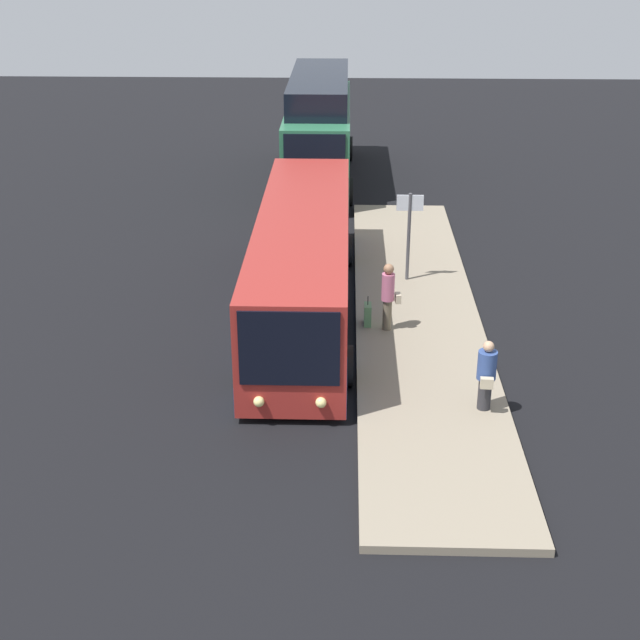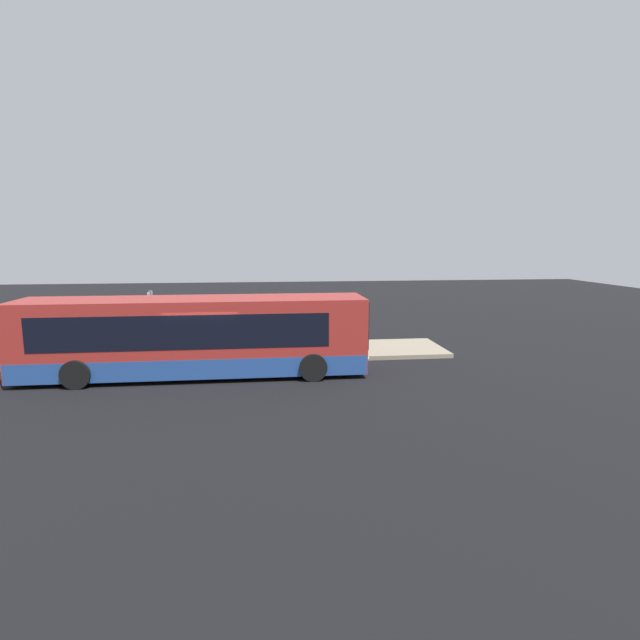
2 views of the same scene
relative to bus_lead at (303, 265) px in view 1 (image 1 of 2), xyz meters
The scene contains 8 objects.
ground 1.47m from the bus_lead, 19.84° to the right, with size 80.00×80.00×0.00m, color black.
platform 3.44m from the bus_lead, 83.00° to the left, with size 20.00×3.37×0.18m.
bus_lead is the anchor object (origin of this frame).
bus_second 13.86m from the bus_lead, behind, with size 10.66×2.81×4.26m.
passenger_boarding 7.02m from the bus_lead, 37.39° to the left, with size 0.62×0.46×1.64m.
passenger_waiting 2.72m from the bus_lead, 57.33° to the left, with size 0.36×0.53×1.84m.
suitcase 2.32m from the bus_lead, 56.20° to the left, with size 0.44×0.19×0.81m.
sign_post 3.70m from the bus_lead, 125.09° to the left, with size 0.10×0.78×2.66m.
Camera 1 is at (22.43, 1.29, 10.13)m, focal length 50.00 mm.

